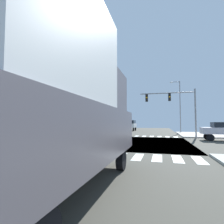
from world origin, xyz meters
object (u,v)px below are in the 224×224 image
(suv_crossing_1, at_px, (131,125))
(box_truck_leading_1, at_px, (64,95))
(street_lamp, at_px, (179,102))
(bank_building, at_px, (56,120))
(traffic_signal_mast, at_px, (172,102))
(sedan_farside_2, at_px, (224,130))
(sedan_nearside_1, at_px, (83,131))

(suv_crossing_1, distance_m, box_truck_leading_1, 35.48)
(street_lamp, relative_size, bank_building, 0.60)
(bank_building, bearing_deg, box_truck_leading_1, -56.73)
(traffic_signal_mast, bearing_deg, box_truck_leading_1, -101.11)
(bank_building, bearing_deg, traffic_signal_mast, -19.30)
(suv_crossing_1, xyz_separation_m, box_truck_leading_1, (4.00, -35.23, 1.17))
(box_truck_leading_1, bearing_deg, traffic_signal_mast, 78.89)
(sedan_farside_2, distance_m, box_truck_leading_1, 18.52)
(street_lamp, relative_size, suv_crossing_1, 2.01)
(box_truck_leading_1, bearing_deg, sedan_farside_2, 62.00)
(street_lamp, xyz_separation_m, sedan_nearside_1, (-9.27, -20.11, -4.33))
(street_lamp, height_order, suv_crossing_1, street_lamp)
(suv_crossing_1, bearing_deg, box_truck_leading_1, 96.48)
(street_lamp, height_order, sedan_nearside_1, street_lamp)
(street_lamp, bearing_deg, sedan_nearside_1, -114.74)
(street_lamp, xyz_separation_m, bank_building, (-23.84, -1.59, -3.02))
(suv_crossing_1, bearing_deg, traffic_signal_mast, 117.60)
(sedan_farside_2, distance_m, suv_crossing_1, 22.78)
(sedan_farside_2, relative_size, box_truck_leading_1, 0.60)
(street_lamp, distance_m, box_truck_leading_1, 30.07)
(sedan_farside_2, bearing_deg, bank_building, -113.16)
(traffic_signal_mast, height_order, sedan_nearside_1, traffic_signal_mast)
(sedan_nearside_1, xyz_separation_m, sedan_farside_2, (12.35, 7.00, 0.00))
(street_lamp, distance_m, bank_building, 24.08)
(box_truck_leading_1, bearing_deg, suv_crossing_1, 96.48)
(traffic_signal_mast, bearing_deg, street_lamp, 80.02)
(sedan_nearside_1, xyz_separation_m, box_truck_leading_1, (3.68, -9.30, 1.45))
(bank_building, distance_m, sedan_nearside_1, 23.60)
(sedan_nearside_1, relative_size, box_truck_leading_1, 0.60)
(traffic_signal_mast, distance_m, suv_crossing_1, 17.41)
(traffic_signal_mast, relative_size, box_truck_leading_1, 0.96)
(traffic_signal_mast, bearing_deg, bank_building, 160.70)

